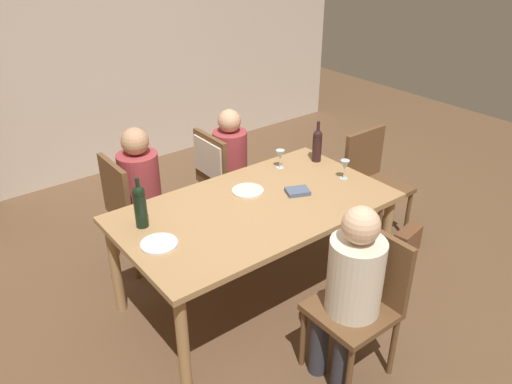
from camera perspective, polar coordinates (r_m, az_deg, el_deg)
The scene contains 18 objects.
ground_plane at distance 3.85m, azimuth 0.00°, elevation -11.34°, with size 10.00×10.00×0.00m, color brown.
rear_room_partition at distance 5.49m, azimuth -18.33°, elevation 15.35°, with size 6.40×0.12×2.70m, color beige.
dining_table at distance 3.45m, azimuth 0.00°, elevation -2.60°, with size 1.87×1.04×0.76m.
chair_far_left at distance 3.99m, azimuth -13.82°, elevation -1.38°, with size 0.44×0.44×0.92m.
chair_near at distance 3.06m, azimuth 11.93°, elevation -11.29°, with size 0.44×0.44×0.92m.
chair_far_right at distance 4.29m, azimuth -4.24°, elevation 2.56°, with size 0.46×0.44×0.92m.
chair_right_end at distance 4.40m, azimuth 12.95°, elevation 1.66°, with size 0.44×0.44×0.92m.
person_woman_host at distance 3.97m, azimuth -12.56°, elevation 0.66°, with size 0.35×0.31×1.14m.
person_man_bearded at distance 2.91m, azimuth 10.68°, elevation -10.26°, with size 0.36×0.31×1.15m.
person_man_guest at distance 4.35m, azimuth -2.63°, elevation 3.61°, with size 0.33×0.29×1.10m.
wine_bottle_tall_green at distance 4.02m, azimuth 6.91°, elevation 5.36°, with size 0.07×0.07×0.33m.
wine_bottle_dark_red at distance 3.19m, azimuth -12.94°, elevation -1.44°, with size 0.08×0.08×0.34m.
wine_glass_near_left at distance 3.89m, azimuth 2.74°, elevation 4.15°, with size 0.07×0.07×0.15m.
wine_glass_centre at distance 3.77m, azimuth 9.98°, elevation 2.94°, with size 0.07×0.07×0.15m.
dinner_plate_host at distance 3.06m, azimuth -10.87°, elevation -5.75°, with size 0.22×0.22×0.01m, color white.
dinner_plate_guest_left at distance 3.58m, azimuth -0.93°, elevation 0.14°, with size 0.23×0.23×0.01m, color silver.
folded_napkin at distance 3.56m, azimuth 4.70°, elevation 0.07°, with size 0.16×0.12×0.03m, color #4C5B75.
handbag at distance 4.39m, azimuth 16.67°, elevation -5.35°, with size 0.28×0.12×0.22m, color brown.
Camera 1 is at (-1.81, -2.34, 2.46)m, focal length 35.47 mm.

